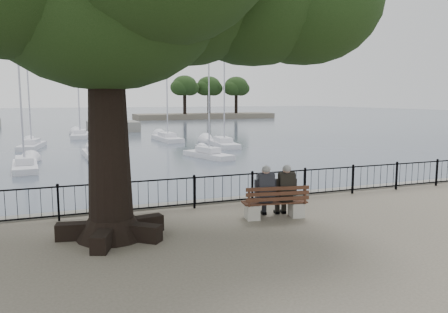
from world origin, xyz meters
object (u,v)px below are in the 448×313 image
bench (275,207)px  person_left (264,193)px  person_right (285,193)px  lion_monument (112,113)px

bench → person_left: 0.49m
person_right → lion_monument: (0.82, 49.29, 0.68)m
bench → lion_monument: 49.37m
lion_monument → person_left: bearing=-91.7°
person_left → person_right: bearing=-9.2°
bench → lion_monument: bearing=88.7°
person_right → lion_monument: size_ratio=0.17×
person_right → lion_monument: bearing=89.0°
person_left → person_right: 0.62m
person_right → lion_monument: 49.30m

